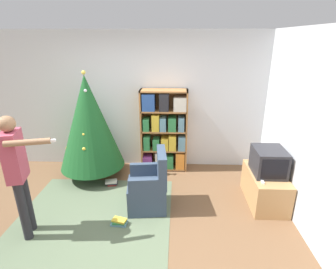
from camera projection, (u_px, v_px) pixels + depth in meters
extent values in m
plane|color=brown|center=(125.00, 228.00, 3.58)|extent=(14.00, 14.00, 0.00)
cube|color=silver|center=(141.00, 101.00, 5.04)|extent=(8.00, 0.10, 2.60)
cube|color=silver|center=(324.00, 143.00, 3.05)|extent=(0.10, 8.00, 2.60)
cube|color=#56664C|center=(93.00, 219.00, 3.77)|extent=(2.21, 2.17, 0.01)
cube|color=#A8703D|center=(142.00, 131.00, 5.00)|extent=(0.03, 0.32, 1.57)
cube|color=#A8703D|center=(186.00, 131.00, 4.97)|extent=(0.03, 0.32, 1.57)
cube|color=#A8703D|center=(164.00, 91.00, 4.72)|extent=(0.88, 0.32, 0.03)
cube|color=#A8703D|center=(164.00, 128.00, 5.13)|extent=(0.88, 0.01, 1.57)
cube|color=#A8703D|center=(164.00, 166.00, 5.25)|extent=(0.85, 0.32, 0.03)
cube|color=#843889|center=(148.00, 161.00, 5.17)|extent=(0.17, 0.23, 0.24)
cube|color=beige|center=(160.00, 159.00, 5.18)|extent=(0.16, 0.30, 0.31)
cube|color=#2D7A42|center=(170.00, 161.00, 5.16)|extent=(0.12, 0.25, 0.26)
cube|color=orange|center=(180.00, 159.00, 5.17)|extent=(0.17, 0.30, 0.32)
cube|color=#A8703D|center=(164.00, 149.00, 5.12)|extent=(0.85, 0.32, 0.03)
cube|color=#2D7A42|center=(147.00, 142.00, 5.03)|extent=(0.11, 0.23, 0.27)
cube|color=#2D7A42|center=(156.00, 144.00, 5.04)|extent=(0.13, 0.24, 0.22)
cube|color=gold|center=(165.00, 143.00, 5.05)|extent=(0.14, 0.27, 0.24)
cube|color=gold|center=(173.00, 142.00, 5.03)|extent=(0.14, 0.27, 0.29)
cube|color=#5B899E|center=(182.00, 143.00, 5.01)|extent=(0.13, 0.23, 0.27)
cube|color=#A8703D|center=(164.00, 130.00, 4.98)|extent=(0.85, 0.32, 0.03)
cube|color=#2D7A42|center=(146.00, 124.00, 4.91)|extent=(0.11, 0.24, 0.23)
cube|color=gold|center=(156.00, 122.00, 4.91)|extent=(0.14, 0.28, 0.31)
cube|color=#5B899E|center=(163.00, 123.00, 4.92)|extent=(0.12, 0.28, 0.25)
cube|color=#2D7A42|center=(172.00, 123.00, 4.92)|extent=(0.14, 0.30, 0.25)
cube|color=#5B899E|center=(181.00, 123.00, 4.89)|extent=(0.11, 0.27, 0.26)
cube|color=#A8703D|center=(164.00, 110.00, 4.85)|extent=(0.85, 0.32, 0.03)
cube|color=#284C93|center=(149.00, 102.00, 4.76)|extent=(0.23, 0.23, 0.31)
cube|color=#232328|center=(164.00, 101.00, 4.77)|extent=(0.17, 0.29, 0.32)
cube|color=beige|center=(180.00, 104.00, 4.77)|extent=(0.23, 0.28, 0.25)
cube|color=tan|center=(265.00, 187.00, 4.09)|extent=(0.51, 0.94, 0.51)
cube|color=#28282D|center=(269.00, 161.00, 3.94)|extent=(0.45, 0.52, 0.39)
cube|color=black|center=(275.00, 170.00, 3.69)|extent=(0.37, 0.01, 0.30)
cube|color=white|center=(262.00, 181.00, 3.74)|extent=(0.04, 0.12, 0.02)
cylinder|color=#4C3323|center=(95.00, 173.00, 4.95)|extent=(0.36, 0.36, 0.10)
cylinder|color=brown|center=(94.00, 168.00, 4.91)|extent=(0.08, 0.08, 0.12)
cone|color=#195123|center=(89.00, 122.00, 4.60)|extent=(1.15, 1.15, 1.67)
sphere|color=silver|center=(105.00, 134.00, 5.04)|extent=(0.07, 0.07, 0.07)
sphere|color=silver|center=(85.00, 91.00, 4.33)|extent=(0.05, 0.05, 0.05)
sphere|color=#335BB2|center=(98.00, 129.00, 5.02)|extent=(0.07, 0.07, 0.07)
sphere|color=gold|center=(107.00, 130.00, 4.90)|extent=(0.06, 0.06, 0.06)
sphere|color=gold|center=(84.00, 149.00, 4.36)|extent=(0.07, 0.07, 0.07)
sphere|color=#B74C93|center=(95.00, 138.00, 5.16)|extent=(0.04, 0.04, 0.04)
sphere|color=gold|center=(84.00, 134.00, 4.35)|extent=(0.05, 0.05, 0.05)
sphere|color=#335BB2|center=(99.00, 125.00, 4.95)|extent=(0.06, 0.06, 0.06)
sphere|color=gold|center=(67.00, 148.00, 4.64)|extent=(0.06, 0.06, 0.06)
sphere|color=#E5CC4C|center=(83.00, 72.00, 4.30)|extent=(0.07, 0.07, 0.07)
cube|color=#334256|center=(147.00, 195.00, 3.98)|extent=(0.62, 0.62, 0.42)
cube|color=#334256|center=(162.00, 167.00, 3.84)|extent=(0.18, 0.57, 0.50)
cube|color=#334256|center=(146.00, 169.00, 4.10)|extent=(0.51, 0.14, 0.20)
cube|color=#334256|center=(146.00, 185.00, 3.65)|extent=(0.51, 0.14, 0.20)
cylinder|color=#232328|center=(27.00, 203.00, 3.44)|extent=(0.11, 0.11, 0.82)
cylinder|color=#232328|center=(23.00, 211.00, 3.27)|extent=(0.11, 0.11, 0.82)
cube|color=#AD4256|center=(14.00, 156.00, 3.11)|extent=(0.25, 0.35, 0.62)
cylinder|color=#8C6647|center=(20.00, 152.00, 3.30)|extent=(0.07, 0.07, 0.49)
cylinder|color=#8C6647|center=(27.00, 142.00, 2.89)|extent=(0.48, 0.19, 0.07)
cube|color=white|center=(51.00, 141.00, 2.94)|extent=(0.12, 0.06, 0.03)
sphere|color=#8C6647|center=(7.00, 124.00, 2.97)|extent=(0.19, 0.19, 0.19)
cube|color=#B22D28|center=(112.00, 184.00, 4.63)|extent=(0.16, 0.13, 0.03)
cube|color=#232328|center=(112.00, 183.00, 4.63)|extent=(0.22, 0.15, 0.02)
cube|color=beige|center=(111.00, 181.00, 4.62)|extent=(0.22, 0.17, 0.03)
cube|color=#5B899E|center=(119.00, 223.00, 3.65)|extent=(0.23, 0.15, 0.03)
cube|color=#2D7A42|center=(119.00, 222.00, 3.64)|extent=(0.18, 0.12, 0.03)
cube|color=gold|center=(119.00, 220.00, 3.64)|extent=(0.22, 0.16, 0.02)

